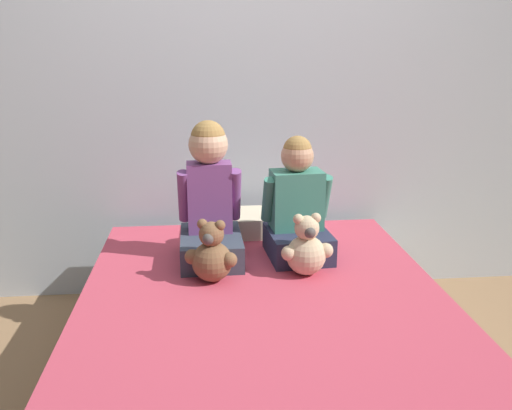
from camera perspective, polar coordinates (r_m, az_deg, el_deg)
ground_plane at (r=2.42m, az=1.02°, el=-19.77°), size 14.00×14.00×0.00m
wall_behind_bed at (r=3.09m, az=-1.33°, el=13.14°), size 8.00×0.06×2.50m
bed at (r=2.29m, az=1.05°, el=-15.28°), size 1.52×2.03×0.45m
child_on_left at (r=2.54m, az=-4.88°, el=0.34°), size 0.30×0.40×0.65m
child_on_right at (r=2.58m, az=4.36°, el=-0.34°), size 0.34×0.35×0.58m
teddy_bear_held_by_left_child at (r=2.33m, az=-4.68°, el=-5.31°), size 0.22×0.17×0.28m
teddy_bear_held_by_right_child at (r=2.40m, az=5.33°, el=-4.64°), size 0.23×0.18×0.28m
pillow_at_headboard at (r=2.94m, az=-0.80°, el=-1.88°), size 0.51×0.28×0.11m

